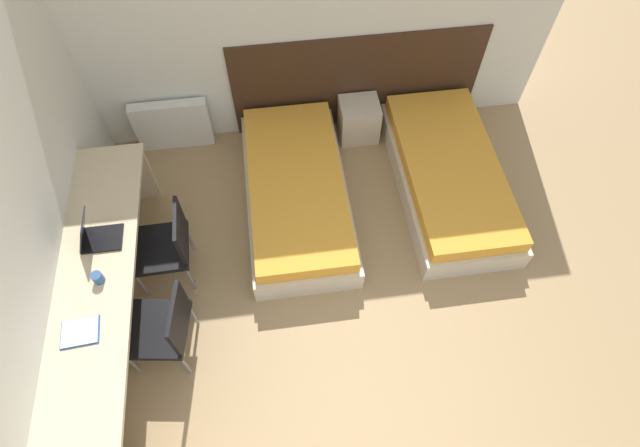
# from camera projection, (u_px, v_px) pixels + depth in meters

# --- Properties ---
(wall_back) EXTENTS (5.07, 0.05, 2.70)m
(wall_back) POSITION_uv_depth(u_px,v_px,m) (294.00, 16.00, 4.44)
(wall_back) COLOR silver
(wall_back) RESTS_ON ground_plane
(wall_left) EXTENTS (0.05, 4.72, 2.70)m
(wall_left) POSITION_uv_depth(u_px,v_px,m) (15.00, 217.00, 3.29)
(wall_left) COLOR silver
(wall_left) RESTS_ON ground_plane
(headboard_panel) EXTENTS (2.58, 0.03, 1.11)m
(headboard_panel) POSITION_uv_depth(u_px,v_px,m) (357.00, 82.00, 5.14)
(headboard_panel) COLOR #382316
(headboard_panel) RESTS_ON ground_plane
(bed_near_window) EXTENTS (0.96, 2.02, 0.39)m
(bed_near_window) POSITION_uv_depth(u_px,v_px,m) (297.00, 192.00, 4.83)
(bed_near_window) COLOR beige
(bed_near_window) RESTS_ON ground_plane
(bed_near_door) EXTENTS (0.96, 2.02, 0.39)m
(bed_near_door) POSITION_uv_depth(u_px,v_px,m) (448.00, 175.00, 4.94)
(bed_near_door) COLOR beige
(bed_near_door) RESTS_ON ground_plane
(nightstand) EXTENTS (0.41, 0.35, 0.45)m
(nightstand) POSITION_uv_depth(u_px,v_px,m) (359.00, 120.00, 5.30)
(nightstand) COLOR beige
(nightstand) RESTS_ON ground_plane
(radiator) EXTENTS (0.77, 0.12, 0.58)m
(radiator) POSITION_uv_depth(u_px,v_px,m) (173.00, 125.00, 5.18)
(radiator) COLOR silver
(radiator) RESTS_ON ground_plane
(desk) EXTENTS (0.57, 2.52, 0.76)m
(desk) POSITION_uv_depth(u_px,v_px,m) (102.00, 282.00, 3.85)
(desk) COLOR #C6B28E
(desk) RESTS_ON ground_plane
(chair_near_laptop) EXTENTS (0.48, 0.48, 0.84)m
(chair_near_laptop) POSITION_uv_depth(u_px,v_px,m) (166.00, 244.00, 4.19)
(chair_near_laptop) COLOR black
(chair_near_laptop) RESTS_ON ground_plane
(chair_near_notebook) EXTENTS (0.54, 0.54, 0.84)m
(chair_near_notebook) POSITION_uv_depth(u_px,v_px,m) (163.00, 327.00, 3.80)
(chair_near_notebook) COLOR black
(chair_near_notebook) RESTS_ON ground_plane
(laptop) EXTENTS (0.31, 0.24, 0.30)m
(laptop) POSITION_uv_depth(u_px,v_px,m) (96.00, 236.00, 3.82)
(laptop) COLOR black
(laptop) RESTS_ON desk
(open_notebook) EXTENTS (0.27, 0.23, 0.02)m
(open_notebook) POSITION_uv_depth(u_px,v_px,m) (80.00, 332.00, 3.47)
(open_notebook) COLOR #1E4793
(open_notebook) RESTS_ON desk
(mug) EXTENTS (0.08, 0.08, 0.09)m
(mug) POSITION_uv_depth(u_px,v_px,m) (98.00, 278.00, 3.65)
(mug) COLOR #2D5184
(mug) RESTS_ON desk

